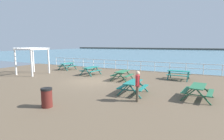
{
  "coord_description": "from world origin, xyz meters",
  "views": [
    {
      "loc": [
        8.17,
        -12.6,
        3.05
      ],
      "look_at": [
        1.03,
        1.49,
        0.8
      ],
      "focal_mm": 29.1,
      "sensor_mm": 36.0,
      "label": 1
    }
  ],
  "objects_px": {
    "picnic_table_mid_centre": "(91,69)",
    "lattice_pergola": "(32,55)",
    "visitor": "(137,84)",
    "picnic_table_near_left": "(198,89)",
    "picnic_table_seaward": "(67,65)",
    "litter_bin": "(47,98)",
    "picnic_table_far_right": "(133,85)",
    "picnic_table_near_right": "(122,73)",
    "picnic_table_far_left": "(179,73)"
  },
  "relations": [
    {
      "from": "picnic_table_mid_centre",
      "to": "lattice_pergola",
      "type": "height_order",
      "value": "lattice_pergola"
    },
    {
      "from": "picnic_table_mid_centre",
      "to": "visitor",
      "type": "relative_size",
      "value": 1.18
    },
    {
      "from": "picnic_table_far_right",
      "to": "visitor",
      "type": "distance_m",
      "value": 1.56
    },
    {
      "from": "picnic_table_seaward",
      "to": "lattice_pergola",
      "type": "distance_m",
      "value": 4.51
    },
    {
      "from": "picnic_table_seaward",
      "to": "picnic_table_near_left",
      "type": "bearing_deg",
      "value": -109.22
    },
    {
      "from": "visitor",
      "to": "picnic_table_mid_centre",
      "type": "bearing_deg",
      "value": -59.87
    },
    {
      "from": "picnic_table_near_right",
      "to": "picnic_table_mid_centre",
      "type": "distance_m",
      "value": 4.0
    },
    {
      "from": "picnic_table_near_left",
      "to": "picnic_table_far_right",
      "type": "relative_size",
      "value": 1.05
    },
    {
      "from": "picnic_table_seaward",
      "to": "lattice_pergola",
      "type": "bearing_deg",
      "value": 170.81
    },
    {
      "from": "picnic_table_mid_centre",
      "to": "picnic_table_far_left",
      "type": "xyz_separation_m",
      "value": [
        8.16,
        1.4,
        0.0
      ]
    },
    {
      "from": "picnic_table_near_left",
      "to": "picnic_table_seaward",
      "type": "relative_size",
      "value": 1.03
    },
    {
      "from": "picnic_table_far_left",
      "to": "lattice_pergola",
      "type": "height_order",
      "value": "lattice_pergola"
    },
    {
      "from": "picnic_table_near_left",
      "to": "litter_bin",
      "type": "height_order",
      "value": "litter_bin"
    },
    {
      "from": "picnic_table_far_left",
      "to": "picnic_table_far_right",
      "type": "height_order",
      "value": "same"
    },
    {
      "from": "visitor",
      "to": "lattice_pergola",
      "type": "height_order",
      "value": "lattice_pergola"
    },
    {
      "from": "picnic_table_far_left",
      "to": "visitor",
      "type": "height_order",
      "value": "visitor"
    },
    {
      "from": "lattice_pergola",
      "to": "picnic_table_far_left",
      "type": "bearing_deg",
      "value": 12.58
    },
    {
      "from": "picnic_table_far_right",
      "to": "picnic_table_seaward",
      "type": "xyz_separation_m",
      "value": [
        -10.86,
        6.6,
        0.0
      ]
    },
    {
      "from": "picnic_table_near_left",
      "to": "picnic_table_near_right",
      "type": "distance_m",
      "value": 6.72
    },
    {
      "from": "picnic_table_near_right",
      "to": "picnic_table_mid_centre",
      "type": "xyz_separation_m",
      "value": [
        -3.88,
        0.99,
        0.0
      ]
    },
    {
      "from": "visitor",
      "to": "litter_bin",
      "type": "bearing_deg",
      "value": 19.02
    },
    {
      "from": "picnic_table_far_left",
      "to": "litter_bin",
      "type": "distance_m",
      "value": 11.35
    },
    {
      "from": "picnic_table_far_right",
      "to": "picnic_table_seaward",
      "type": "bearing_deg",
      "value": 56.88
    },
    {
      "from": "picnic_table_near_right",
      "to": "lattice_pergola",
      "type": "distance_m",
      "value": 9.63
    },
    {
      "from": "visitor",
      "to": "litter_bin",
      "type": "height_order",
      "value": "visitor"
    },
    {
      "from": "picnic_table_near_left",
      "to": "picnic_table_seaward",
      "type": "xyz_separation_m",
      "value": [
        -14.47,
        6.01,
        0.0
      ]
    },
    {
      "from": "picnic_table_mid_centre",
      "to": "lattice_pergola",
      "type": "xyz_separation_m",
      "value": [
        -5.56,
        -2.27,
        1.41
      ]
    },
    {
      "from": "picnic_table_far_left",
      "to": "picnic_table_near_right",
      "type": "bearing_deg",
      "value": -149.06
    },
    {
      "from": "picnic_table_mid_centre",
      "to": "picnic_table_seaward",
      "type": "xyz_separation_m",
      "value": [
        -4.63,
        1.91,
        0.0
      ]
    },
    {
      "from": "picnic_table_mid_centre",
      "to": "picnic_table_far_right",
      "type": "xyz_separation_m",
      "value": [
        6.22,
        -4.69,
        0.0
      ]
    },
    {
      "from": "picnic_table_seaward",
      "to": "picnic_table_far_right",
      "type": "bearing_deg",
      "value": -117.95
    },
    {
      "from": "picnic_table_far_left",
      "to": "picnic_table_seaward",
      "type": "bearing_deg",
      "value": 179.46
    },
    {
      "from": "picnic_table_near_right",
      "to": "litter_bin",
      "type": "xyz_separation_m",
      "value": [
        -0.57,
        -7.87,
        -0.1
      ]
    },
    {
      "from": "picnic_table_near_right",
      "to": "picnic_table_far_left",
      "type": "relative_size",
      "value": 0.98
    },
    {
      "from": "picnic_table_mid_centre",
      "to": "visitor",
      "type": "xyz_separation_m",
      "value": [
        6.95,
        -6.02,
        0.36
      ]
    },
    {
      "from": "picnic_table_seaward",
      "to": "visitor",
      "type": "distance_m",
      "value": 14.04
    },
    {
      "from": "picnic_table_near_left",
      "to": "picnic_table_near_right",
      "type": "height_order",
      "value": "same"
    },
    {
      "from": "visitor",
      "to": "picnic_table_far_right",
      "type": "bearing_deg",
      "value": -80.34
    },
    {
      "from": "picnic_table_mid_centre",
      "to": "litter_bin",
      "type": "xyz_separation_m",
      "value": [
        3.31,
        -8.86,
        -0.1
      ]
    },
    {
      "from": "picnic_table_mid_centre",
      "to": "picnic_table_far_right",
      "type": "relative_size",
      "value": 1.06
    },
    {
      "from": "picnic_table_near_left",
      "to": "litter_bin",
      "type": "xyz_separation_m",
      "value": [
        -6.52,
        -4.77,
        -0.1
      ]
    },
    {
      "from": "picnic_table_near_left",
      "to": "visitor",
      "type": "xyz_separation_m",
      "value": [
        -2.88,
        -1.92,
        0.36
      ]
    },
    {
      "from": "picnic_table_near_left",
      "to": "visitor",
      "type": "height_order",
      "value": "visitor"
    },
    {
      "from": "picnic_table_near_right",
      "to": "picnic_table_seaward",
      "type": "height_order",
      "value": "same"
    },
    {
      "from": "picnic_table_far_left",
      "to": "visitor",
      "type": "xyz_separation_m",
      "value": [
        -1.2,
        -7.42,
        0.36
      ]
    },
    {
      "from": "picnic_table_near_right",
      "to": "litter_bin",
      "type": "distance_m",
      "value": 7.89
    },
    {
      "from": "picnic_table_mid_centre",
      "to": "picnic_table_far_left",
      "type": "relative_size",
      "value": 1.06
    },
    {
      "from": "picnic_table_far_right",
      "to": "picnic_table_mid_centre",
      "type": "bearing_deg",
      "value": 51.18
    },
    {
      "from": "picnic_table_near_left",
      "to": "picnic_table_far_left",
      "type": "xyz_separation_m",
      "value": [
        -1.68,
        5.5,
        0.0
      ]
    },
    {
      "from": "picnic_table_far_left",
      "to": "lattice_pergola",
      "type": "relative_size",
      "value": 0.68
    }
  ]
}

